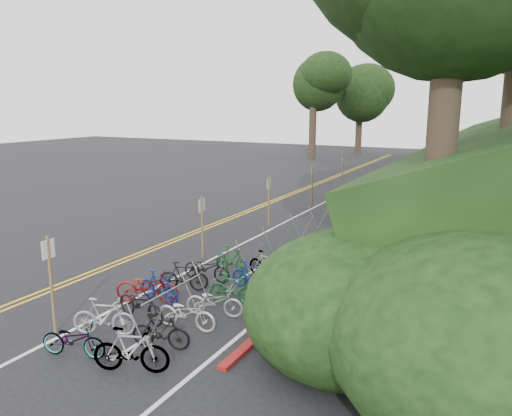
# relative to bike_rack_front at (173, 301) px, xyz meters

# --- Properties ---
(ground) EXTENTS (120.00, 120.00, 0.00)m
(ground) POSITION_rel_bike_rack_front_xyz_m (-3.48, 0.81, -0.86)
(ground) COLOR black
(ground) RESTS_ON ground
(road_markings) EXTENTS (7.47, 80.00, 0.01)m
(road_markings) POSITION_rel_bike_rack_front_xyz_m (-2.85, 10.91, -0.85)
(road_markings) COLOR gold
(road_markings) RESTS_ON ground
(red_curb) EXTENTS (0.25, 28.00, 0.10)m
(red_curb) POSITION_rel_bike_rack_front_xyz_m (2.22, 12.81, -0.81)
(red_curb) COLOR maroon
(red_curb) RESTS_ON ground
(bike_rack_front) EXTENTS (1.16, 2.55, 1.21)m
(bike_rack_front) POSITION_rel_bike_rack_front_xyz_m (0.00, 0.00, 0.00)
(bike_rack_front) COLOR gray
(bike_rack_front) RESTS_ON ground
(bike_racks_rest) EXTENTS (1.14, 23.00, 1.17)m
(bike_racks_rest) POSITION_rel_bike_rack_front_xyz_m (-0.48, 13.81, -0.00)
(bike_racks_rest) COLOR gray
(bike_racks_rest) RESTS_ON ground
(signpost_near) EXTENTS (0.08, 0.40, 2.69)m
(signpost_near) POSITION_rel_bike_rack_front_xyz_m (-2.74, -1.57, 0.67)
(signpost_near) COLOR brown
(signpost_near) RESTS_ON ground
(signposts_rest) EXTENTS (0.08, 18.40, 2.50)m
(signposts_rest) POSITION_rel_bike_rack_front_xyz_m (-2.88, 14.81, 0.57)
(signposts_rest) COLOR brown
(signposts_rest) RESTS_ON ground
(bike_front) EXTENTS (1.36, 2.06, 1.02)m
(bike_front) POSITION_rel_bike_rack_front_xyz_m (-1.94, 1.26, -0.35)
(bike_front) COLOR maroon
(bike_front) RESTS_ON ground
(bike_valet) EXTENTS (3.00, 8.88, 1.08)m
(bike_valet) POSITION_rel_bike_rack_front_xyz_m (-0.54, 1.17, -0.38)
(bike_valet) COLOR slate
(bike_valet) RESTS_ON ground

